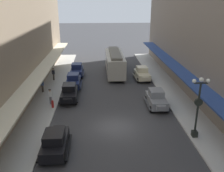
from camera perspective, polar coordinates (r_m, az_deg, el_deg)
name	(u,v)px	position (r m, az deg, el deg)	size (l,w,h in m)	color
ground_plane	(116,127)	(22.55, 0.87, -9.48)	(200.00, 200.00, 0.00)	#38383A
sidewalk_left	(32,128)	(23.27, -18.15, -9.36)	(3.00, 60.00, 0.15)	#B7B5AD
sidewalk_right	(197,124)	(24.18, 19.09, -8.32)	(3.00, 60.00, 0.15)	#B7B5AD
parked_car_0	(69,92)	(28.25, -9.90, -1.45)	(2.21, 4.29, 1.84)	black
parked_car_1	(77,70)	(37.01, -8.19, 3.74)	(2.16, 4.27, 1.84)	#19234C
parked_car_2	(55,142)	(19.17, -13.10, -12.49)	(2.16, 4.27, 1.84)	black
parked_car_3	(73,81)	(32.08, -9.00, 1.19)	(2.15, 4.26, 1.84)	#19234C
parked_car_4	(156,98)	(26.60, 10.28, -2.83)	(2.17, 4.27, 1.84)	slate
parked_car_5	(142,73)	(35.23, 6.99, 2.97)	(2.29, 4.31, 1.84)	beige
streetcar	(115,62)	(37.36, 0.66, 5.61)	(2.54, 9.60, 3.46)	#ADA899
lamp_post_with_clock	(198,105)	(20.71, 19.37, -4.22)	(1.42, 0.44, 5.16)	black
fire_hydrant	(53,104)	(26.52, -13.65, -4.06)	(0.24, 0.24, 0.82)	#B21E19
pedestrian_0	(42,85)	(31.05, -15.88, 0.12)	(0.36, 0.24, 1.64)	#4C4238
pedestrian_1	(50,96)	(27.29, -14.14, -2.38)	(0.36, 0.28, 1.67)	slate
pedestrian_2	(53,74)	(35.27, -13.45, 2.70)	(0.36, 0.28, 1.67)	#4C4238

